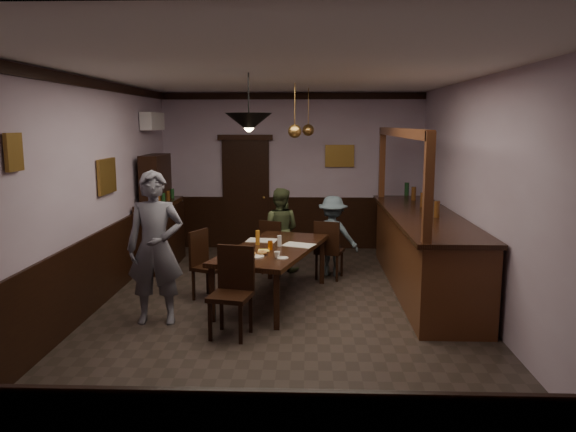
{
  "coord_description": "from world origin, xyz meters",
  "views": [
    {
      "loc": [
        0.31,
        -6.79,
        2.42
      ],
      "look_at": [
        0.03,
        0.85,
        1.15
      ],
      "focal_mm": 35.0,
      "sensor_mm": 36.0,
      "label": 1
    }
  ],
  "objects_px": {
    "pendant_brass_mid": "(295,131)",
    "chair_side": "(205,261)",
    "soda_can": "(270,245)",
    "pendant_iron": "(249,122)",
    "chair_near": "(233,287)",
    "person_seated_left": "(280,230)",
    "sideboard": "(160,222)",
    "bar_counter": "(423,249)",
    "dining_table": "(273,252)",
    "coffee_cup": "(277,254)",
    "person_seated_right": "(333,236)",
    "chair_far_right": "(328,247)",
    "person_standing": "(155,248)",
    "pendant_brass_far": "(308,130)",
    "chair_far_left": "(273,245)"
  },
  "relations": [
    {
      "from": "chair_far_left",
      "to": "pendant_brass_far",
      "type": "xyz_separation_m",
      "value": [
        0.55,
        0.91,
        1.81
      ]
    },
    {
      "from": "chair_side",
      "to": "sideboard",
      "type": "distance_m",
      "value": 2.07
    },
    {
      "from": "chair_side",
      "to": "coffee_cup",
      "type": "relative_size",
      "value": 11.95
    },
    {
      "from": "person_standing",
      "to": "soda_can",
      "type": "bearing_deg",
      "value": 25.04
    },
    {
      "from": "person_seated_right",
      "to": "sideboard",
      "type": "xyz_separation_m",
      "value": [
        -2.91,
        0.47,
        0.12
      ]
    },
    {
      "from": "chair_far_right",
      "to": "sideboard",
      "type": "height_order",
      "value": "sideboard"
    },
    {
      "from": "dining_table",
      "to": "person_seated_right",
      "type": "height_order",
      "value": "person_seated_right"
    },
    {
      "from": "soda_can",
      "to": "pendant_iron",
      "type": "distance_m",
      "value": 1.74
    },
    {
      "from": "chair_far_right",
      "to": "coffee_cup",
      "type": "distance_m",
      "value": 1.88
    },
    {
      "from": "chair_near",
      "to": "soda_can",
      "type": "relative_size",
      "value": 8.56
    },
    {
      "from": "person_standing",
      "to": "sideboard",
      "type": "distance_m",
      "value": 2.82
    },
    {
      "from": "person_standing",
      "to": "pendant_brass_mid",
      "type": "xyz_separation_m",
      "value": [
        1.63,
        1.86,
        1.37
      ]
    },
    {
      "from": "coffee_cup",
      "to": "pendant_iron",
      "type": "xyz_separation_m",
      "value": [
        -0.32,
        -0.14,
        1.63
      ]
    },
    {
      "from": "sideboard",
      "to": "pendant_brass_mid",
      "type": "bearing_deg",
      "value": -20.54
    },
    {
      "from": "pendant_brass_far",
      "to": "pendant_iron",
      "type": "bearing_deg",
      "value": -103.0
    },
    {
      "from": "person_standing",
      "to": "person_seated_left",
      "type": "bearing_deg",
      "value": 56.94
    },
    {
      "from": "chair_near",
      "to": "pendant_iron",
      "type": "bearing_deg",
      "value": 84.92
    },
    {
      "from": "dining_table",
      "to": "pendant_iron",
      "type": "distance_m",
      "value": 1.92
    },
    {
      "from": "chair_far_left",
      "to": "pendant_brass_mid",
      "type": "height_order",
      "value": "pendant_brass_mid"
    },
    {
      "from": "chair_side",
      "to": "pendant_brass_far",
      "type": "relative_size",
      "value": 1.18
    },
    {
      "from": "coffee_cup",
      "to": "person_seated_left",
      "type": "bearing_deg",
      "value": 108.68
    },
    {
      "from": "chair_far_left",
      "to": "pendant_iron",
      "type": "xyz_separation_m",
      "value": [
        -0.15,
        -2.12,
        1.94
      ]
    },
    {
      "from": "person_seated_right",
      "to": "person_standing",
      "type": "bearing_deg",
      "value": 63.88
    },
    {
      "from": "chair_far_right",
      "to": "person_seated_right",
      "type": "relative_size",
      "value": 0.73
    },
    {
      "from": "chair_far_right",
      "to": "chair_near",
      "type": "bearing_deg",
      "value": 79.75
    },
    {
      "from": "person_seated_left",
      "to": "bar_counter",
      "type": "xyz_separation_m",
      "value": [
        2.15,
        -0.98,
        -0.09
      ]
    },
    {
      "from": "person_seated_right",
      "to": "soda_can",
      "type": "bearing_deg",
      "value": 77.74
    },
    {
      "from": "chair_near",
      "to": "person_seated_right",
      "type": "relative_size",
      "value": 0.8
    },
    {
      "from": "chair_far_left",
      "to": "person_standing",
      "type": "bearing_deg",
      "value": 85.66
    },
    {
      "from": "sideboard",
      "to": "pendant_iron",
      "type": "height_order",
      "value": "pendant_iron"
    },
    {
      "from": "bar_counter",
      "to": "chair_near",
      "type": "bearing_deg",
      "value": -143.27
    },
    {
      "from": "person_standing",
      "to": "person_seated_left",
      "type": "distance_m",
      "value": 2.87
    },
    {
      "from": "chair_far_right",
      "to": "pendant_brass_mid",
      "type": "height_order",
      "value": "pendant_brass_mid"
    },
    {
      "from": "chair_near",
      "to": "person_seated_left",
      "type": "height_order",
      "value": "person_seated_left"
    },
    {
      "from": "chair_far_left",
      "to": "person_standing",
      "type": "relative_size",
      "value": 0.48
    },
    {
      "from": "soda_can",
      "to": "sideboard",
      "type": "height_order",
      "value": "sideboard"
    },
    {
      "from": "coffee_cup",
      "to": "pendant_brass_mid",
      "type": "relative_size",
      "value": 0.1
    },
    {
      "from": "coffee_cup",
      "to": "bar_counter",
      "type": "xyz_separation_m",
      "value": [
        2.07,
        1.26,
        -0.2
      ]
    },
    {
      "from": "dining_table",
      "to": "chair_side",
      "type": "distance_m",
      "value": 0.96
    },
    {
      "from": "chair_near",
      "to": "person_seated_left",
      "type": "bearing_deg",
      "value": 94.43
    },
    {
      "from": "pendant_brass_far",
      "to": "chair_far_left",
      "type": "bearing_deg",
      "value": -121.31
    },
    {
      "from": "chair_near",
      "to": "sideboard",
      "type": "xyz_separation_m",
      "value": [
        -1.66,
        3.09,
        0.2
      ]
    },
    {
      "from": "soda_can",
      "to": "pendant_brass_mid",
      "type": "xyz_separation_m",
      "value": [
        0.3,
        1.11,
        1.49
      ]
    },
    {
      "from": "bar_counter",
      "to": "chair_far_right",
      "type": "bearing_deg",
      "value": 161.67
    },
    {
      "from": "pendant_brass_mid",
      "to": "chair_side",
      "type": "bearing_deg",
      "value": -144.11
    },
    {
      "from": "person_seated_right",
      "to": "sideboard",
      "type": "relative_size",
      "value": 0.67
    },
    {
      "from": "chair_far_right",
      "to": "bar_counter",
      "type": "xyz_separation_m",
      "value": [
        1.37,
        -0.45,
        0.08
      ]
    },
    {
      "from": "soda_can",
      "to": "pendant_brass_mid",
      "type": "relative_size",
      "value": 0.15
    },
    {
      "from": "person_standing",
      "to": "sideboard",
      "type": "xyz_separation_m",
      "value": [
        -0.68,
        2.73,
        -0.17
      ]
    },
    {
      "from": "person_seated_right",
      "to": "soda_can",
      "type": "height_order",
      "value": "person_seated_right"
    }
  ]
}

